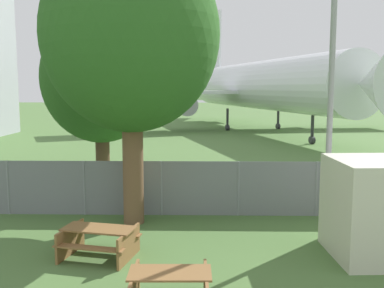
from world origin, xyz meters
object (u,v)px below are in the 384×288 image
airplane (258,86)px  tree_near_hangar (101,79)px  picnic_bench_open_grass (170,287)px  picnic_bench_near_cabin (99,239)px  tree_left_of_cabin (131,36)px

airplane → tree_near_hangar: 27.34m
picnic_bench_open_grass → tree_near_hangar: (-3.42, 9.87, 4.09)m
airplane → picnic_bench_near_cabin: 34.06m
picnic_bench_near_cabin → picnic_bench_open_grass: size_ratio=1.27×
airplane → tree_left_of_cabin: size_ratio=4.67×
picnic_bench_near_cabin → picnic_bench_open_grass: 3.28m
airplane → picnic_bench_open_grass: bearing=-25.4°
picnic_bench_open_grass → tree_left_of_cabin: 7.79m
tree_near_hangar → picnic_bench_open_grass: bearing=-70.9°
picnic_bench_open_grass → tree_left_of_cabin: tree_left_of_cabin is taller
picnic_bench_open_grass → tree_near_hangar: tree_near_hangar is taller
tree_left_of_cabin → picnic_bench_open_grass: bearing=-74.6°
airplane → picnic_bench_open_grass: size_ratio=25.45×
picnic_bench_near_cabin → tree_near_hangar: bearing=101.5°
picnic_bench_open_grass → airplane: bearing=80.4°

